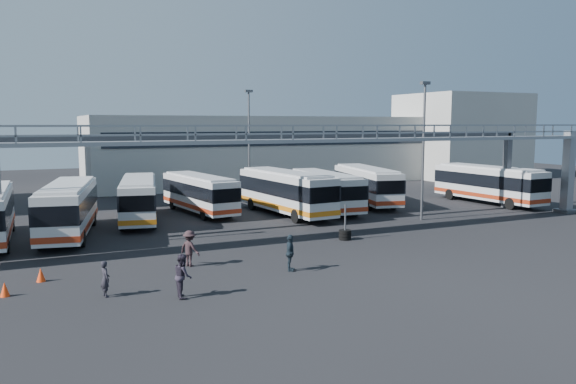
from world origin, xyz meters
name	(u,v)px	position (x,y,z in m)	size (l,w,h in m)	color
ground	(325,255)	(0.00, 0.00, 0.00)	(140.00, 140.00, 0.00)	black
gantry	(281,150)	(0.00, 5.87, 5.51)	(51.40, 5.15, 7.10)	gray
warehouse	(263,149)	(12.00, 38.00, 4.00)	(42.00, 14.00, 8.00)	#9E9E99
building_right	(461,136)	(38.00, 32.00, 5.50)	(14.00, 12.00, 11.00)	#B2B2AD
light_pole_mid	(423,143)	(12.00, 7.00, 5.73)	(0.70, 0.35, 10.21)	#4C4F54
light_pole_back	(249,139)	(4.00, 22.00, 5.73)	(0.70, 0.35, 10.21)	#4C4F54
bus_2	(68,207)	(-12.33, 11.55, 1.88)	(4.64, 11.45, 3.39)	silver
bus_3	(139,198)	(-7.28, 15.22, 1.77)	(4.46, 10.81, 3.20)	silver
bus_4	(199,192)	(-2.21, 17.00, 1.70)	(3.64, 10.36, 3.08)	silver
bus_5	(286,191)	(3.74, 13.39, 1.91)	(3.58, 11.57, 3.46)	silver
bus_6	(325,190)	(7.63, 14.05, 1.75)	(3.20, 10.60, 3.17)	silver
bus_7	(366,184)	(12.73, 15.69, 1.83)	(4.71, 11.17, 3.31)	silver
bus_9	(488,183)	(22.94, 11.51, 1.86)	(3.07, 11.19, 3.37)	silver
pedestrian_a	(105,279)	(-11.85, -2.60, 0.76)	(0.55, 0.36, 1.52)	black
pedestrian_b	(183,276)	(-8.93, -4.04, 0.92)	(0.89, 0.69, 1.83)	#28222F
pedestrian_c	(190,248)	(-7.33, 0.86, 0.91)	(1.18, 0.68, 1.83)	#2D1E21
pedestrian_d	(290,253)	(-3.13, -2.13, 0.90)	(1.06, 0.44, 1.80)	#1B2832
cone_left	(5,289)	(-15.66, -0.81, 0.31)	(0.39, 0.39, 0.62)	#FA3C0D
cone_right	(41,275)	(-14.24, 0.99, 0.32)	(0.40, 0.40, 0.64)	#FA3C0D
tire_stack	(345,234)	(3.12, 3.17, 0.37)	(0.77, 0.77, 2.21)	black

